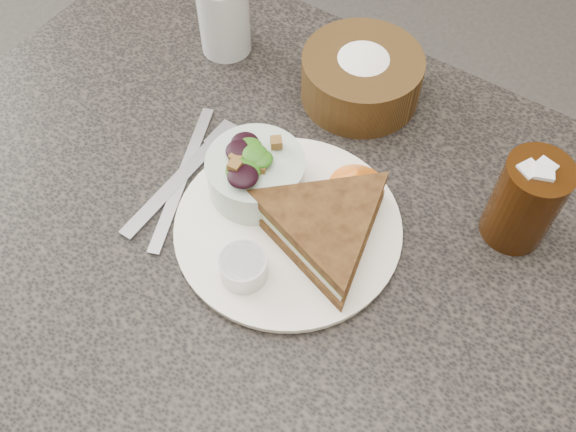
{
  "coord_description": "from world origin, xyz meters",
  "views": [
    {
      "loc": [
        0.22,
        -0.33,
        1.38
      ],
      "look_at": [
        -0.0,
        -0.0,
        0.78
      ],
      "focal_mm": 40.0,
      "sensor_mm": 36.0,
      "label": 1
    }
  ],
  "objects_px": {
    "salad_bowl": "(256,169)",
    "cola_glass": "(527,198)",
    "sandwich": "(325,228)",
    "dressing_ramekin": "(243,268)",
    "water_glass": "(224,17)",
    "dinner_plate": "(288,228)",
    "dining_table": "(290,352)",
    "bread_basket": "(362,71)"
  },
  "relations": [
    {
      "from": "water_glass",
      "to": "dinner_plate",
      "type": "bearing_deg",
      "value": -40.24
    },
    {
      "from": "dressing_ramekin",
      "to": "cola_glass",
      "type": "height_order",
      "value": "cola_glass"
    },
    {
      "from": "dinner_plate",
      "to": "sandwich",
      "type": "distance_m",
      "value": 0.05
    },
    {
      "from": "salad_bowl",
      "to": "dressing_ramekin",
      "type": "xyz_separation_m",
      "value": [
        0.06,
        -0.1,
        -0.02
      ]
    },
    {
      "from": "salad_bowl",
      "to": "sandwich",
      "type": "bearing_deg",
      "value": -9.36
    },
    {
      "from": "dining_table",
      "to": "sandwich",
      "type": "xyz_separation_m",
      "value": [
        0.04,
        0.0,
        0.41
      ]
    },
    {
      "from": "sandwich",
      "to": "cola_glass",
      "type": "distance_m",
      "value": 0.22
    },
    {
      "from": "salad_bowl",
      "to": "bread_basket",
      "type": "height_order",
      "value": "bread_basket"
    },
    {
      "from": "bread_basket",
      "to": "cola_glass",
      "type": "distance_m",
      "value": 0.27
    },
    {
      "from": "sandwich",
      "to": "salad_bowl",
      "type": "distance_m",
      "value": 0.11
    },
    {
      "from": "dressing_ramekin",
      "to": "bread_basket",
      "type": "distance_m",
      "value": 0.31
    },
    {
      "from": "water_glass",
      "to": "dressing_ramekin",
      "type": "bearing_deg",
      "value": -49.89
    },
    {
      "from": "salad_bowl",
      "to": "bread_basket",
      "type": "relative_size",
      "value": 0.73
    },
    {
      "from": "sandwich",
      "to": "cola_glass",
      "type": "height_order",
      "value": "cola_glass"
    },
    {
      "from": "dressing_ramekin",
      "to": "bread_basket",
      "type": "height_order",
      "value": "bread_basket"
    },
    {
      "from": "dinner_plate",
      "to": "salad_bowl",
      "type": "bearing_deg",
      "value": 158.26
    },
    {
      "from": "water_glass",
      "to": "cola_glass",
      "type": "bearing_deg",
      "value": -7.81
    },
    {
      "from": "dining_table",
      "to": "bread_basket",
      "type": "bearing_deg",
      "value": 100.6
    },
    {
      "from": "dinner_plate",
      "to": "dressing_ramekin",
      "type": "bearing_deg",
      "value": -92.57
    },
    {
      "from": "salad_bowl",
      "to": "dressing_ramekin",
      "type": "relative_size",
      "value": 2.22
    },
    {
      "from": "salad_bowl",
      "to": "dressing_ramekin",
      "type": "bearing_deg",
      "value": -60.9
    },
    {
      "from": "dining_table",
      "to": "cola_glass",
      "type": "xyz_separation_m",
      "value": [
        0.21,
        0.14,
        0.44
      ]
    },
    {
      "from": "sandwich",
      "to": "dressing_ramekin",
      "type": "xyz_separation_m",
      "value": [
        -0.05,
        -0.09,
        -0.01
      ]
    },
    {
      "from": "dressing_ramekin",
      "to": "cola_glass",
      "type": "xyz_separation_m",
      "value": [
        0.22,
        0.23,
        0.04
      ]
    },
    {
      "from": "dressing_ramekin",
      "to": "salad_bowl",
      "type": "bearing_deg",
      "value": 119.1
    },
    {
      "from": "cola_glass",
      "to": "dressing_ramekin",
      "type": "bearing_deg",
      "value": -133.84
    },
    {
      "from": "salad_bowl",
      "to": "cola_glass",
      "type": "xyz_separation_m",
      "value": [
        0.27,
        0.12,
        0.02
      ]
    },
    {
      "from": "dressing_ramekin",
      "to": "dinner_plate",
      "type": "bearing_deg",
      "value": 87.43
    },
    {
      "from": "salad_bowl",
      "to": "water_glass",
      "type": "distance_m",
      "value": 0.26
    },
    {
      "from": "dining_table",
      "to": "salad_bowl",
      "type": "height_order",
      "value": "salad_bowl"
    },
    {
      "from": "bread_basket",
      "to": "cola_glass",
      "type": "height_order",
      "value": "cola_glass"
    },
    {
      "from": "dinner_plate",
      "to": "water_glass",
      "type": "height_order",
      "value": "water_glass"
    },
    {
      "from": "salad_bowl",
      "to": "bread_basket",
      "type": "bearing_deg",
      "value": 84.58
    },
    {
      "from": "cola_glass",
      "to": "water_glass",
      "type": "relative_size",
      "value": 1.18
    },
    {
      "from": "bread_basket",
      "to": "sandwich",
      "type": "bearing_deg",
      "value": -68.98
    },
    {
      "from": "dining_table",
      "to": "dressing_ramekin",
      "type": "height_order",
      "value": "dressing_ramekin"
    },
    {
      "from": "bread_basket",
      "to": "water_glass",
      "type": "distance_m",
      "value": 0.21
    },
    {
      "from": "sandwich",
      "to": "bread_basket",
      "type": "xyz_separation_m",
      "value": [
        -0.09,
        0.23,
        0.01
      ]
    },
    {
      "from": "dinner_plate",
      "to": "salad_bowl",
      "type": "xyz_separation_m",
      "value": [
        -0.06,
        0.02,
        0.04
      ]
    },
    {
      "from": "dinner_plate",
      "to": "sandwich",
      "type": "xyz_separation_m",
      "value": [
        0.04,
        0.01,
        0.03
      ]
    },
    {
      "from": "cola_glass",
      "to": "sandwich",
      "type": "bearing_deg",
      "value": -140.52
    },
    {
      "from": "dining_table",
      "to": "sandwich",
      "type": "height_order",
      "value": "sandwich"
    }
  ]
}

